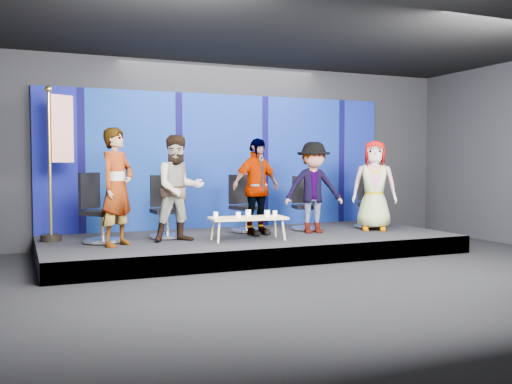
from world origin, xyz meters
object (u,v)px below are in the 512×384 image
(panelist_d, at_px, (314,188))
(mug_b, at_px, (238,215))
(chair_c, at_px, (245,213))
(chair_e, at_px, (369,210))
(panelist_b, at_px, (179,188))
(panelist_c, at_px, (256,187))
(panelist_a, at_px, (117,187))
(mug_e, at_px, (275,213))
(chair_a, at_px, (99,220))
(mug_a, at_px, (216,215))
(chair_d, at_px, (305,212))
(coffee_table, at_px, (248,219))
(mug_c, at_px, (248,213))
(mug_d, at_px, (267,213))
(panelist_e, at_px, (374,185))
(chair_b, at_px, (166,217))
(flag_stand, at_px, (57,159))

(panelist_d, bearing_deg, mug_b, -151.34)
(chair_c, xyz_separation_m, chair_e, (2.54, -0.23, -0.00))
(panelist_b, xyz_separation_m, panelist_c, (1.46, 0.25, -0.01))
(panelist_a, distance_m, mug_e, 2.61)
(chair_a, distance_m, panelist_a, 0.74)
(chair_a, bearing_deg, mug_b, -61.57)
(chair_e, bearing_deg, mug_a, -137.19)
(panelist_a, bearing_deg, panelist_d, -38.71)
(chair_d, xyz_separation_m, coffee_table, (-1.55, -0.93, 0.02))
(panelist_b, distance_m, chair_e, 4.05)
(chair_e, bearing_deg, chair_a, -146.58)
(chair_d, bearing_deg, mug_c, -140.29)
(chair_d, bearing_deg, mug_d, -129.69)
(panelist_e, xyz_separation_m, mug_d, (-2.39, -0.42, -0.41))
(panelist_b, bearing_deg, mug_a, -20.29)
(panelist_b, bearing_deg, panelist_c, 6.89)
(mug_e, bearing_deg, coffee_table, -179.20)
(chair_b, distance_m, mug_e, 1.84)
(panelist_d, xyz_separation_m, flag_stand, (-4.32, 0.75, 0.51))
(coffee_table, height_order, flag_stand, flag_stand)
(chair_b, height_order, coffee_table, chair_b)
(panelist_b, distance_m, chair_d, 2.75)
(panelist_c, bearing_deg, chair_b, 153.82)
(chair_d, height_order, mug_d, chair_d)
(coffee_table, distance_m, mug_c, 0.17)
(panelist_c, xyz_separation_m, coffee_table, (-0.38, -0.56, -0.50))
(chair_b, bearing_deg, panelist_d, -10.85)
(panelist_a, relative_size, mug_b, 19.48)
(panelist_e, bearing_deg, chair_e, 98.17)
(flag_stand, bearing_deg, mug_b, -52.56)
(chair_e, height_order, mug_d, chair_e)
(chair_b, bearing_deg, flag_stand, 164.54)
(chair_c, height_order, mug_c, chair_c)
(coffee_table, height_order, mug_a, mug_a)
(mug_e, bearing_deg, mug_b, -173.77)
(mug_d, distance_m, mug_e, 0.18)
(mug_a, bearing_deg, chair_e, 11.64)
(panelist_b, bearing_deg, mug_c, -11.54)
(flag_stand, bearing_deg, chair_b, -40.00)
(chair_c, relative_size, chair_d, 1.03)
(panelist_b, height_order, mug_b, panelist_b)
(panelist_a, relative_size, flag_stand, 0.72)
(panelist_a, xyz_separation_m, flag_stand, (-0.79, 1.01, 0.42))
(chair_c, xyz_separation_m, mug_d, (-0.05, -1.11, 0.09))
(panelist_e, height_order, mug_a, panelist_e)
(panelist_e, relative_size, mug_a, 18.52)
(panelist_a, height_order, panelist_b, panelist_a)
(chair_b, height_order, mug_d, chair_b)
(chair_b, bearing_deg, coffee_table, -37.54)
(chair_a, bearing_deg, panelist_d, -46.00)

